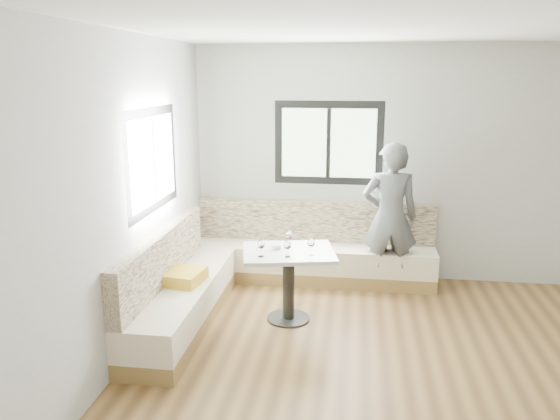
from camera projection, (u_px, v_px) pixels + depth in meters
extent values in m
cube|color=brown|center=(419.00, 386.00, 4.39)|extent=(5.00, 5.00, 0.01)
cube|color=white|center=(444.00, 21.00, 3.72)|extent=(5.00, 5.00, 0.01)
cube|color=#B7B7B2|center=(404.00, 165.00, 6.46)|extent=(5.00, 0.01, 2.80)
cube|color=#B7B7B2|center=(113.00, 208.00, 4.40)|extent=(0.01, 5.00, 2.80)
cube|color=black|center=(329.00, 143.00, 6.51)|extent=(1.30, 0.02, 1.00)
cube|color=black|center=(153.00, 160.00, 5.20)|extent=(0.02, 1.30, 1.00)
cube|color=olive|center=(312.00, 274.00, 6.66)|extent=(2.90, 0.55, 0.16)
cube|color=#EEE5C3|center=(313.00, 257.00, 6.60)|extent=(2.90, 0.55, 0.29)
cube|color=beige|center=(314.00, 221.00, 6.70)|extent=(2.90, 0.14, 0.50)
cube|color=olive|center=(184.00, 317.00, 5.47)|extent=(0.55, 2.25, 0.16)
cube|color=#EEE5C3|center=(183.00, 296.00, 5.42)|extent=(0.55, 2.25, 0.29)
cube|color=beige|center=(161.00, 257.00, 5.35)|extent=(0.14, 2.25, 0.50)
cube|color=gold|center=(181.00, 276.00, 5.38)|extent=(0.46, 0.46, 0.12)
cylinder|color=black|center=(288.00, 318.00, 5.61)|extent=(0.44, 0.44, 0.02)
cylinder|color=black|center=(288.00, 287.00, 5.53)|extent=(0.12, 0.12, 0.70)
cube|color=white|center=(289.00, 253.00, 5.44)|extent=(1.02, 0.87, 0.04)
imported|color=#505355|center=(390.00, 217.00, 6.22)|extent=(0.66, 0.45, 1.73)
cylinder|color=white|center=(276.00, 247.00, 5.49)|extent=(0.11, 0.11, 0.04)
sphere|color=black|center=(277.00, 245.00, 5.50)|extent=(0.02, 0.02, 0.02)
sphere|color=black|center=(275.00, 245.00, 5.50)|extent=(0.02, 0.02, 0.02)
sphere|color=black|center=(276.00, 246.00, 5.48)|extent=(0.02, 0.02, 0.02)
cylinder|color=white|center=(261.00, 256.00, 5.26)|extent=(0.05, 0.05, 0.01)
cylinder|color=white|center=(261.00, 252.00, 5.25)|extent=(0.01, 0.01, 0.07)
ellipsoid|color=white|center=(261.00, 244.00, 5.23)|extent=(0.08, 0.08, 0.09)
cylinder|color=#480315|center=(261.00, 247.00, 5.24)|extent=(0.05, 0.05, 0.02)
cylinder|color=white|center=(287.00, 257.00, 5.25)|extent=(0.05, 0.05, 0.01)
cylinder|color=white|center=(287.00, 253.00, 5.24)|extent=(0.01, 0.01, 0.07)
ellipsoid|color=white|center=(287.00, 245.00, 5.22)|extent=(0.08, 0.08, 0.09)
cylinder|color=#480315|center=(287.00, 247.00, 5.22)|extent=(0.05, 0.05, 0.02)
cylinder|color=white|center=(311.00, 254.00, 5.31)|extent=(0.05, 0.05, 0.01)
cylinder|color=white|center=(311.00, 251.00, 5.30)|extent=(0.01, 0.01, 0.07)
ellipsoid|color=white|center=(311.00, 243.00, 5.28)|extent=(0.08, 0.08, 0.09)
cylinder|color=#480315|center=(311.00, 245.00, 5.29)|extent=(0.05, 0.05, 0.02)
cylinder|color=white|center=(289.00, 247.00, 5.56)|extent=(0.05, 0.05, 0.01)
cylinder|color=white|center=(289.00, 243.00, 5.55)|extent=(0.01, 0.01, 0.07)
ellipsoid|color=white|center=(289.00, 235.00, 5.53)|extent=(0.08, 0.08, 0.09)
cylinder|color=#480315|center=(289.00, 237.00, 5.54)|extent=(0.05, 0.05, 0.02)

